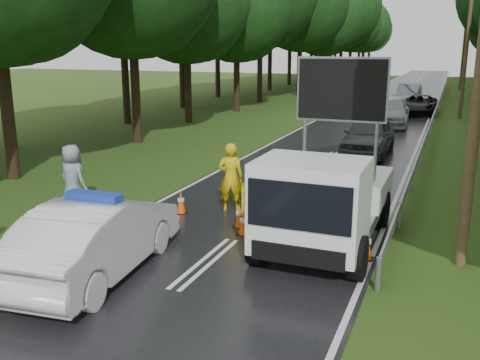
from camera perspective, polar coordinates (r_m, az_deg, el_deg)
The scene contains 19 objects.
ground at distance 11.94m, azimuth -3.64°, elevation -8.84°, with size 160.00×160.00×0.00m, color #294714.
road at distance 40.46m, azimuth 14.96°, elevation 7.08°, with size 7.00×140.00×0.02m, color black.
guardrail at distance 39.80m, azimuth 20.27°, elevation 7.35°, with size 0.12×60.06×0.70m.
utility_pole_mid at distance 37.91m, azimuth 23.10°, elevation 13.67°, with size 1.40×0.24×10.00m.
utility_pole_far at distance 63.91m, azimuth 22.80°, elevation 13.45°, with size 1.40×0.24×10.00m.
police_sedan at distance 11.47m, azimuth -15.03°, elevation -5.96°, with size 2.23×5.05×1.77m.
work_truck at distance 12.60m, azimuth 9.02°, elevation -2.07°, with size 2.49×5.48×4.34m.
barrier at distance 14.24m, azimuth 4.69°, elevation -1.77°, with size 2.45×0.13×1.01m.
officer at distance 15.23m, azimuth -0.99°, elevation 0.26°, with size 0.73×0.48×2.01m, color #DCBD0B.
civilian at distance 12.85m, azimuth 3.79°, elevation -3.15°, with size 0.82×0.64×1.69m, color #1929A7.
bystander_right at distance 16.05m, azimuth -17.43°, elevation 0.21°, with size 0.95×0.62×1.94m, color gray.
queue_car_first at distance 24.12m, azimuth 13.53°, elevation 4.60°, with size 1.94×4.81×1.64m, color #3D4145.
queue_car_second at distance 33.51m, azimuth 15.64°, elevation 7.02°, with size 2.24×5.52×1.60m, color #ADB1B6.
queue_car_third at distance 39.37m, azimuth 18.59°, elevation 7.61°, with size 2.24×4.85×1.35m, color black.
queue_car_fourth at distance 46.43m, azimuth 17.55°, elevation 8.74°, with size 1.71×4.90×1.61m, color #45484E.
cone_center at distance 13.50m, azimuth 0.37°, elevation -4.59°, with size 0.31×0.31×0.66m.
cone_far at distance 14.05m, azimuth -0.04°, elevation -3.85°, with size 0.31×0.31×0.65m.
cone_left_mid at distance 15.29m, azimuth -6.32°, elevation -2.40°, with size 0.32×0.32×0.67m.
cone_right at distance 12.29m, azimuth 13.31°, elevation -6.73°, with size 0.35×0.35×0.74m.
Camera 1 is at (4.76, -9.91, 4.66)m, focal length 40.00 mm.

